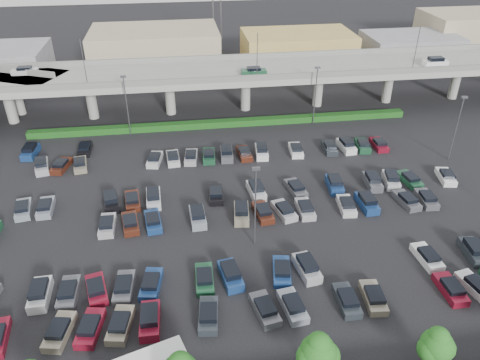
{
  "coord_description": "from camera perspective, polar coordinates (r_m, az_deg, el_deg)",
  "views": [
    {
      "loc": [
        -7.69,
        -50.05,
        34.73
      ],
      "look_at": [
        -0.11,
        3.22,
        2.0
      ],
      "focal_mm": 35.0,
      "sensor_mm": 36.0,
      "label": 1
    }
  ],
  "objects": [
    {
      "name": "parked_cars",
      "position": [
        58.23,
        -0.8,
        -4.57
      ],
      "size": [
        63.13,
        41.62,
        1.67
      ],
      "color": "navy",
      "rests_on": "ground"
    },
    {
      "name": "overpass",
      "position": [
        86.93,
        -2.78,
        12.65
      ],
      "size": [
        150.0,
        13.0,
        15.8
      ],
      "color": "gray",
      "rests_on": "ground"
    },
    {
      "name": "ground",
      "position": [
        61.4,
        0.53,
        -3.14
      ],
      "size": [
        280.0,
        280.0,
        0.0
      ],
      "primitive_type": "plane",
      "color": "black"
    },
    {
      "name": "distant_buildings",
      "position": [
        117.79,
        2.09,
        16.04
      ],
      "size": [
        138.0,
        24.0,
        9.0
      ],
      "color": "gray",
      "rests_on": "ground"
    },
    {
      "name": "hedge",
      "position": [
        82.82,
        -2.06,
        6.92
      ],
      "size": [
        66.0,
        1.6,
        1.1
      ],
      "primitive_type": "cube",
      "color": "#133D11",
      "rests_on": "ground"
    },
    {
      "name": "tree_row",
      "position": [
        39.97,
        7.66,
        -20.43
      ],
      "size": [
        65.07,
        3.66,
        5.94
      ],
      "color": "#332316",
      "rests_on": "ground"
    },
    {
      "name": "light_poles",
      "position": [
        59.44,
        -3.67,
        2.6
      ],
      "size": [
        66.9,
        48.38,
        10.3
      ],
      "color": "#4A4A4F",
      "rests_on": "ground"
    }
  ]
}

